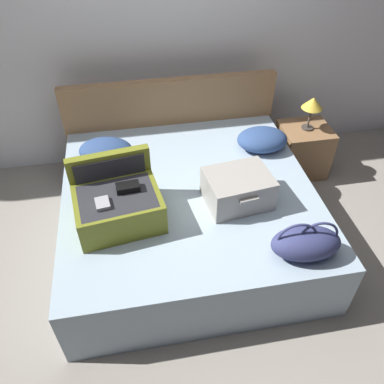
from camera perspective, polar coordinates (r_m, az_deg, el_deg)
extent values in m
plane|color=gray|center=(3.00, 0.91, -11.89)|extent=(12.00, 12.00, 0.00)
cube|color=silver|center=(3.58, -4.27, 23.59)|extent=(8.00, 0.10, 2.60)
cube|color=#99ADBC|center=(3.06, -0.45, -3.18)|extent=(1.85, 1.82, 0.50)
cube|color=olive|center=(3.67, -3.04, 9.58)|extent=(1.89, 0.08, 0.92)
cube|color=olive|center=(2.62, -10.58, -2.50)|extent=(0.60, 0.48, 0.23)
cube|color=#28282D|center=(2.60, -10.67, -1.95)|extent=(0.53, 0.42, 0.16)
cube|color=#99999E|center=(2.50, -12.89, -1.67)|extent=(0.10, 0.12, 0.03)
cube|color=black|center=(2.57, -9.31, 0.65)|extent=(0.16, 0.10, 0.05)
cube|color=olive|center=(2.74, -11.68, 2.08)|extent=(0.55, 0.14, 0.41)
cube|color=#28282D|center=(2.71, -11.55, 1.63)|extent=(0.47, 0.08, 0.35)
cube|color=gray|center=(2.77, 6.62, -0.01)|extent=(0.48, 0.40, 0.17)
cube|color=#28282D|center=(2.75, 6.66, 0.38)|extent=(0.43, 0.35, 0.12)
cube|color=#B21E19|center=(2.65, 5.61, 0.69)|extent=(0.08, 0.07, 0.04)
cube|color=#B21E19|center=(2.75, 7.79, 2.40)|extent=(0.14, 0.08, 0.06)
cube|color=gray|center=(2.69, 6.81, 1.83)|extent=(0.48, 0.40, 0.06)
cube|color=gray|center=(2.59, 8.35, -1.26)|extent=(0.13, 0.04, 0.02)
ellipsoid|color=navy|center=(2.50, 16.22, -7.18)|extent=(0.45, 0.27, 0.20)
torus|color=navy|center=(2.43, 15.03, -6.48)|extent=(0.24, 0.04, 0.24)
torus|color=navy|center=(2.48, 17.88, -6.18)|extent=(0.24, 0.04, 0.24)
ellipsoid|color=navy|center=(3.31, 10.18, 7.53)|extent=(0.44, 0.34, 0.17)
ellipsoid|color=navy|center=(3.22, -12.45, 5.97)|extent=(0.47, 0.37, 0.16)
cube|color=olive|center=(3.87, 15.73, 5.92)|extent=(0.44, 0.40, 0.48)
cylinder|color=#3F3833|center=(3.74, 16.42, 8.98)|extent=(0.11, 0.11, 0.02)
cylinder|color=#4C443D|center=(3.69, 16.73, 10.32)|extent=(0.02, 0.02, 0.19)
cone|color=gold|center=(3.62, 17.18, 12.29)|extent=(0.18, 0.18, 0.10)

